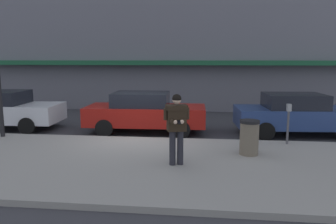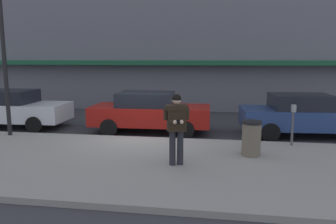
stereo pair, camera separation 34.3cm
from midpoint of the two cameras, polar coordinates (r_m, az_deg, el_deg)
ground_plane at (r=11.60m, az=-3.84°, el=-4.74°), size 80.00×80.00×0.00m
sidewalk at (r=8.70m, az=-1.49°, el=-9.01°), size 32.00×5.30×0.14m
curb_paint_line at (r=11.47m, az=1.11°, el=-4.86°), size 28.00×0.12×0.01m
parked_sedan_near at (r=14.78m, az=-25.03°, el=0.56°), size 4.57×2.06×1.54m
parked_sedan_mid at (r=12.55m, az=-2.42°, el=0.03°), size 4.55×2.03×1.54m
parked_sedan_far at (r=12.88m, az=23.30°, el=-0.49°), size 4.62×2.16×1.54m
man_texting_on_phone at (r=8.13m, az=2.70°, el=-1.71°), size 0.63×0.64×1.81m
street_lamp_post at (r=12.54m, az=-26.04°, el=9.89°), size 0.36×0.36×4.88m
parking_meter at (r=10.82m, az=21.79°, el=-1.15°), size 0.12×0.18×1.27m
trash_bin at (r=9.38m, az=15.33°, el=-4.42°), size 0.55×0.55×0.98m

